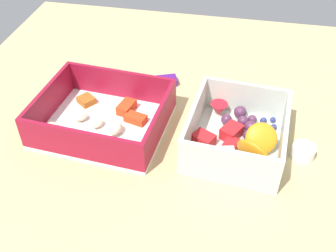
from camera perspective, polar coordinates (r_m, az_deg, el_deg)
table_surface at (r=62.70cm, az=1.47°, el=-1.23°), size 80.00×80.00×2.00cm
pasta_container at (r=62.15cm, az=-9.04°, el=1.05°), size 19.91×17.23×5.59cm
fruit_bowl at (r=58.78cm, az=9.83°, el=-1.33°), size 14.78×16.75×6.03cm
candy_bar at (r=71.18cm, az=-1.56°, el=6.23°), size 7.39×4.89×1.20cm
paper_cup_liner at (r=60.30cm, az=18.55°, el=-3.45°), size 3.28×3.28×1.87cm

